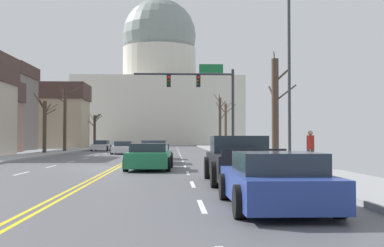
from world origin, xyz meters
name	(u,v)px	position (x,y,z in m)	size (l,w,h in m)	color
ground	(114,168)	(0.00, 0.00, 0.02)	(20.00, 180.00, 0.20)	#4F4F54
signal_gantry	(206,90)	(5.44, 14.79, 5.24)	(7.91, 0.41, 7.18)	#28282D
street_lamp_right	(283,64)	(7.92, -1.94, 4.91)	(2.25, 0.24, 8.09)	#333338
capitol_building	(159,87)	(0.00, 81.31, 12.12)	(33.72, 19.62, 33.17)	beige
sedan_near_00	(155,150)	(1.57, 10.97, 0.62)	(2.14, 4.64, 1.31)	silver
sedan_near_01	(156,154)	(1.87, 4.82, 0.56)	(2.00, 4.58, 1.16)	#9EA3A8
sedan_near_02	(150,157)	(1.76, -0.96, 0.59)	(2.22, 4.67, 1.24)	#1E7247
pickup_truck_near_03	(241,161)	(5.16, -7.78, 0.71)	(2.31, 5.61, 1.57)	black
sedan_near_04	(275,182)	(5.04, -14.10, 0.57)	(2.09, 4.64, 1.21)	navy
sedan_oncoming_00	(123,148)	(-1.74, 22.08, 0.55)	(1.97, 4.61, 1.17)	silver
sedan_oncoming_01	(101,146)	(-5.33, 33.32, 0.57)	(1.98, 4.72, 1.21)	silver
flank_building_02	(41,116)	(-15.71, 46.95, 4.61)	(12.99, 7.16, 9.09)	tan
bare_tree_00	(220,122)	(8.43, 34.54, 3.41)	(1.26, 2.46, 6.64)	#423328
bare_tree_01	(45,125)	(-8.89, 21.82, 2.70)	(2.03, 1.99, 5.42)	#423328
bare_tree_02	(275,109)	(8.55, 2.94, 3.10)	(1.33, 1.48, 6.30)	#423328
bare_tree_03	(65,117)	(-8.19, 27.17, 3.60)	(2.58, 1.43, 6.78)	#423328
bare_tree_04	(226,125)	(8.59, 29.63, 2.84)	(1.68, 2.34, 5.48)	#4C3D2D
bare_tree_05	(95,130)	(-8.60, 49.65, 2.69)	(1.82, 2.04, 4.93)	#423328
pedestrian_00	(310,147)	(9.05, -2.35, 1.08)	(0.35, 0.34, 1.69)	#4C4238
bicycle_parked	(261,156)	(7.81, 3.44, 0.49)	(0.12, 1.77, 0.85)	black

